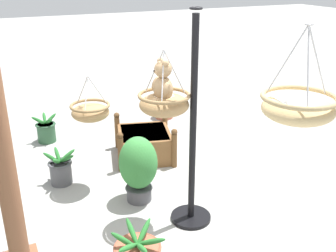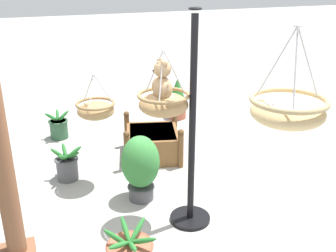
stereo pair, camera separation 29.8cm
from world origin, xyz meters
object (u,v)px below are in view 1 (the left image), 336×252
hanging_basket_with_teddy (164,103)px  wooden_planter_box (145,143)px  potted_plant_small_succulent (61,170)px  potted_plant_broad_leaf (138,167)px  display_pole_central (192,164)px  teddy_bear (162,84)px  hanging_basket_right_low (90,111)px  hanging_basket_left_high (298,107)px  potted_plant_trailing_ivy (46,130)px  potted_plant_bushy_green (164,98)px

hanging_basket_with_teddy → wooden_planter_box: bearing=-13.6°
potted_plant_small_succulent → potted_plant_broad_leaf: 1.12m
potted_plant_broad_leaf → potted_plant_small_succulent: bearing=44.2°
display_pole_central → teddy_bear: display_pole_central is taller
hanging_basket_with_teddy → teddy_bear: size_ratio=1.51×
display_pole_central → hanging_basket_right_low: bearing=33.0°
hanging_basket_with_teddy → teddy_bear: 0.20m
hanging_basket_left_high → potted_plant_trailing_ivy: (4.03, 1.26, -1.48)m
teddy_bear → potted_plant_bushy_green: (2.85, -1.31, -1.15)m
wooden_planter_box → potted_plant_trailing_ivy: bearing=46.3°
hanging_basket_left_high → hanging_basket_right_low: (2.38, 0.92, -0.68)m
hanging_basket_left_high → potted_plant_broad_leaf: size_ratio=0.85×
hanging_basket_with_teddy → wooden_planter_box: size_ratio=0.65×
wooden_planter_box → hanging_basket_right_low: bearing=119.6°
display_pole_central → hanging_basket_with_teddy: size_ratio=3.40×
potted_plant_small_succulent → potted_plant_broad_leaf: potted_plant_broad_leaf is taller
hanging_basket_with_teddy → hanging_basket_left_high: (-1.37, -0.42, 0.33)m
hanging_basket_right_low → potted_plant_small_succulent: (0.23, 0.38, -0.81)m
potted_plant_small_succulent → potted_plant_bushy_green: bearing=-53.4°
wooden_planter_box → hanging_basket_left_high: bearing=-178.9°
teddy_bear → hanging_basket_left_high: bearing=-162.2°
hanging_basket_right_low → wooden_planter_box: size_ratio=0.54×
wooden_planter_box → potted_plant_small_succulent: bearing=102.0°
hanging_basket_right_low → potted_plant_bushy_green: 2.64m
hanging_basket_with_teddy → wooden_planter_box: hanging_basket_with_teddy is taller
display_pole_central → potted_plant_trailing_ivy: bearing=21.3°
wooden_planter_box → potted_plant_bushy_green: (1.35, -0.92, 0.16)m
hanging_basket_left_high → wooden_planter_box: (2.88, 0.06, -1.45)m
hanging_basket_with_teddy → potted_plant_small_succulent: hanging_basket_with_teddy is taller
display_pole_central → hanging_basket_right_low: size_ratio=4.11×
teddy_bear → hanging_basket_right_low: teddy_bear is taller
potted_plant_bushy_green → teddy_bear: bearing=155.4°
potted_plant_small_succulent → potted_plant_trailing_ivy: size_ratio=1.00×
wooden_planter_box → display_pole_central: bearing=176.0°
wooden_planter_box → potted_plant_bushy_green: size_ratio=1.37×
display_pole_central → hanging_basket_right_low: 1.42m
wooden_planter_box → potted_plant_trailing_ivy: wooden_planter_box is taller
potted_plant_bushy_green → potted_plant_small_succulent: (-1.61, 2.17, -0.19)m
hanging_basket_with_teddy → hanging_basket_left_high: bearing=-163.0°
display_pole_central → wooden_planter_box: (1.65, -0.11, -0.46)m
display_pole_central → hanging_basket_left_high: display_pole_central is taller
hanging_basket_left_high → teddy_bear: bearing=17.8°
display_pole_central → potted_plant_broad_leaf: (0.60, 0.38, -0.24)m
hanging_basket_right_low → potted_plant_small_succulent: hanging_basket_right_low is taller
potted_plant_small_succulent → potted_plant_trailing_ivy: (1.42, -0.04, 0.00)m
wooden_planter_box → potted_plant_trailing_ivy: size_ratio=2.28×
hanging_basket_with_teddy → potted_plant_trailing_ivy: hanging_basket_with_teddy is taller
hanging_basket_with_teddy → potted_plant_broad_leaf: hanging_basket_with_teddy is taller
hanging_basket_left_high → hanging_basket_right_low: bearing=21.2°
hanging_basket_with_teddy → hanging_basket_right_low: 1.18m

